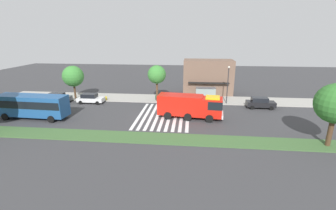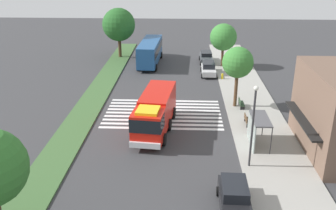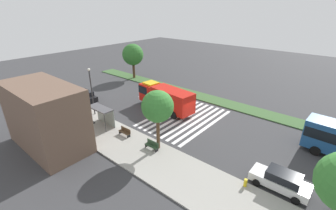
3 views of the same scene
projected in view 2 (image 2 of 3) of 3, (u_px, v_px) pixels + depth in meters
ground_plane at (164, 107)px, 40.24m from camera, size 120.00×120.00×0.00m
sidewalk at (252, 108)px, 39.83m from camera, size 60.00×5.54×0.14m
median_strip at (89, 105)px, 40.55m from camera, size 60.00×3.00×0.14m
crosswalk at (163, 113)px, 38.68m from camera, size 7.65×11.93×0.01m
fire_truck at (155, 112)px, 34.14m from camera, size 9.61×3.65×3.41m
parked_car_west at (206, 57)px, 56.56m from camera, size 4.62×2.06×1.67m
parked_car_mid at (208, 68)px, 50.90m from camera, size 4.62×2.04×1.71m
parked_car_east at (234, 197)px, 23.81m from camera, size 4.59×2.13×1.84m
transit_bus at (150, 51)px, 55.38m from camera, size 10.31×3.20×3.45m
bus_stop_shelter at (256, 125)px, 31.53m from camera, size 3.50×1.40×2.46m
bench_near_shelter at (247, 120)px, 35.73m from camera, size 1.60×0.50×0.90m
bench_west_of_shelter at (241, 103)px, 39.76m from camera, size 1.60×0.50×0.90m
street_lamp at (253, 121)px, 27.45m from camera, size 0.36×0.36×6.51m
sidewalk_tree_far_west at (223, 37)px, 53.13m from camera, size 3.83×3.83×6.16m
sidewalk_tree_west at (238, 63)px, 38.50m from camera, size 3.24×3.24×6.44m
median_tree_far_west at (119, 25)px, 57.85m from camera, size 5.09×5.09×7.62m
fire_hydrant at (222, 76)px, 48.90m from camera, size 0.28×0.28×0.70m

